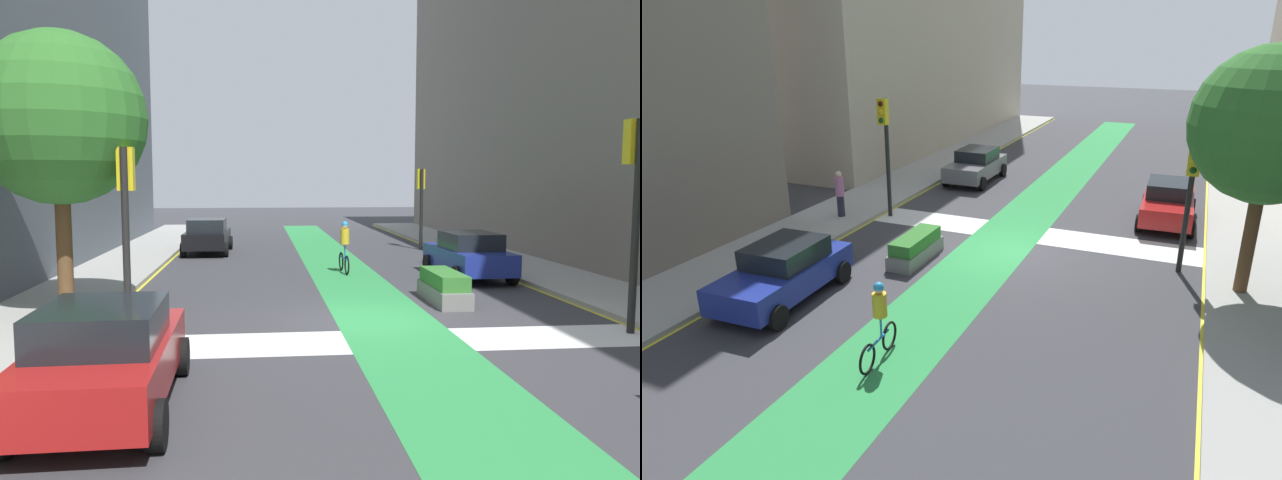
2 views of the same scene
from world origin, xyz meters
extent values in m
plane|color=#38383D|center=(0.00, 0.00, 0.00)|extent=(120.00, 120.00, 0.00)
cube|color=#2D8C47|center=(0.62, 0.00, 0.00)|extent=(2.40, 60.00, 0.01)
cube|color=silver|center=(0.00, -2.00, 0.00)|extent=(12.00, 1.80, 0.01)
cube|color=#9E9E99|center=(-7.50, 0.00, 0.07)|extent=(3.00, 60.00, 0.15)
cube|color=yellow|center=(-6.00, 0.00, 0.01)|extent=(0.16, 60.00, 0.01)
cube|color=yellow|center=(6.00, 0.00, 0.01)|extent=(0.16, 60.00, 0.01)
cube|color=slate|center=(13.74, 14.85, 8.34)|extent=(9.48, 29.70, 16.67)
cylinder|color=black|center=(5.64, -1.88, 2.29)|extent=(0.16, 0.16, 4.58)
cube|color=gold|center=(5.64, -1.68, 4.11)|extent=(0.35, 0.28, 0.95)
sphere|color=#3F0A0A|center=(5.64, -1.54, 4.41)|extent=(0.20, 0.20, 0.20)
sphere|color=yellow|center=(5.64, -1.54, 4.11)|extent=(0.20, 0.20, 0.20)
sphere|color=#0C3814|center=(5.64, -1.54, 3.81)|extent=(0.20, 0.20, 0.20)
cylinder|color=black|center=(-5.23, -0.47, 2.01)|extent=(0.16, 0.16, 4.01)
cube|color=gold|center=(-5.23, -0.27, 3.54)|extent=(0.35, 0.28, 0.95)
sphere|color=#3F0A0A|center=(-5.23, -0.13, 3.84)|extent=(0.20, 0.20, 0.20)
sphere|color=yellow|center=(-5.23, -0.13, 3.54)|extent=(0.20, 0.20, 0.20)
sphere|color=#0C3814|center=(-5.23, -0.13, 3.24)|extent=(0.20, 0.20, 0.20)
cylinder|color=black|center=(5.33, 14.18, 1.92)|extent=(0.16, 0.16, 3.83)
cube|color=gold|center=(5.33, 14.38, 3.36)|extent=(0.35, 0.28, 0.95)
sphere|color=#3F0A0A|center=(5.33, 14.52, 3.66)|extent=(0.20, 0.20, 0.20)
sphere|color=yellow|center=(5.33, 14.52, 3.36)|extent=(0.20, 0.20, 0.20)
sphere|color=#0C3814|center=(5.33, 14.52, 3.06)|extent=(0.20, 0.20, 0.20)
cube|color=black|center=(-4.65, 13.77, 0.67)|extent=(1.88, 4.23, 0.70)
cube|color=black|center=(-4.65, 13.57, 1.29)|extent=(1.64, 2.03, 0.55)
cylinder|color=black|center=(-5.52, 15.25, 0.32)|extent=(0.23, 0.64, 0.64)
cylinder|color=black|center=(-3.72, 15.22, 0.32)|extent=(0.23, 0.64, 0.64)
cylinder|color=black|center=(-5.58, 12.32, 0.32)|extent=(0.23, 0.64, 0.64)
cylinder|color=black|center=(-3.78, 12.28, 0.32)|extent=(0.23, 0.64, 0.64)
cube|color=#A51919|center=(-4.53, -5.29, 0.67)|extent=(1.89, 4.24, 0.70)
cube|color=black|center=(-4.52, -5.49, 1.29)|extent=(1.64, 2.03, 0.55)
cylinder|color=black|center=(-5.46, -3.84, 0.32)|extent=(0.23, 0.64, 0.64)
cylinder|color=black|center=(-3.66, -3.81, 0.32)|extent=(0.23, 0.64, 0.64)
cylinder|color=black|center=(-5.39, -6.78, 0.32)|extent=(0.23, 0.64, 0.64)
cylinder|color=black|center=(-3.59, -6.74, 0.32)|extent=(0.23, 0.64, 0.64)
cube|color=navy|center=(4.64, 5.66, 0.67)|extent=(1.95, 4.26, 0.70)
cube|color=black|center=(4.65, 5.46, 1.29)|extent=(1.67, 2.06, 0.55)
cylinder|color=black|center=(3.69, 7.10, 0.32)|extent=(0.24, 0.65, 0.64)
cylinder|color=black|center=(5.49, 7.16, 0.32)|extent=(0.24, 0.65, 0.64)
cylinder|color=black|center=(3.80, 4.16, 0.32)|extent=(0.24, 0.65, 0.64)
cylinder|color=black|center=(5.60, 4.22, 0.32)|extent=(0.24, 0.65, 0.64)
torus|color=black|center=(0.65, 7.87, 0.34)|extent=(0.10, 0.68, 0.68)
torus|color=black|center=(0.71, 6.82, 0.34)|extent=(0.10, 0.68, 0.68)
cylinder|color=#2672BF|center=(0.68, 7.35, 0.52)|extent=(0.11, 0.95, 0.06)
cylinder|color=#2672BF|center=(0.69, 7.20, 0.79)|extent=(0.05, 0.05, 0.50)
cylinder|color=gold|center=(0.69, 7.20, 1.31)|extent=(0.32, 0.32, 0.55)
sphere|color=beige|center=(0.69, 7.20, 1.70)|extent=(0.22, 0.22, 0.22)
sphere|color=#268CCC|center=(0.69, 7.20, 1.74)|extent=(0.23, 0.23, 0.23)
cylinder|color=brown|center=(-6.87, 0.62, 1.73)|extent=(0.36, 0.36, 3.16)
sphere|color=#2D6B28|center=(-6.87, 0.62, 4.70)|extent=(3.97, 3.97, 3.97)
cube|color=slate|center=(2.62, 1.77, 0.23)|extent=(0.83, 2.47, 0.45)
cube|color=#33722D|center=(2.62, 1.77, 0.65)|extent=(0.75, 2.22, 0.40)
camera|label=1|loc=(-2.33, -14.06, 3.29)|focal=34.22mm
camera|label=2|loc=(-5.20, 16.59, 6.92)|focal=31.47mm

